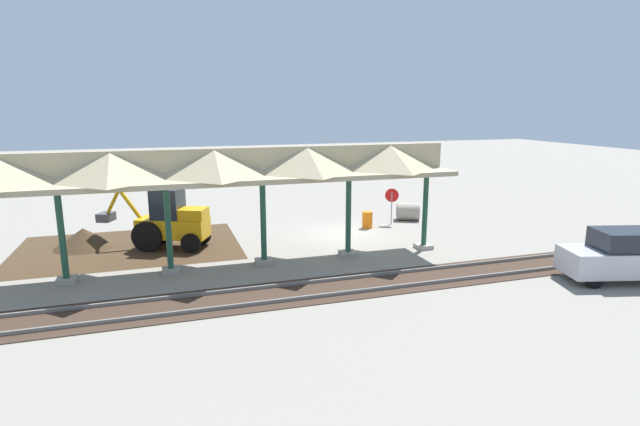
{
  "coord_description": "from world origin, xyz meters",
  "views": [
    {
      "loc": [
        8.79,
        23.56,
        6.54
      ],
      "look_at": [
        1.79,
        1.78,
        1.6
      ],
      "focal_mm": 28.0,
      "sensor_mm": 36.0,
      "label": 1
    }
  ],
  "objects": [
    {
      "name": "platform_canopy",
      "position": [
        6.76,
        3.68,
        4.17
      ],
      "size": [
        20.1,
        3.2,
        4.9
      ],
      "color": "#9E998E",
      "rests_on": "ground"
    },
    {
      "name": "traffic_barrel",
      "position": [
        -1.77,
        -0.84,
        0.45
      ],
      "size": [
        0.56,
        0.56,
        0.9
      ],
      "primitive_type": "cylinder",
      "color": "orange",
      "rests_on": "ground"
    },
    {
      "name": "concrete_pipe",
      "position": [
        -4.76,
        -1.87,
        0.5
      ],
      "size": [
        1.59,
        1.44,
        1.0
      ],
      "color": "#9E9384",
      "rests_on": "ground"
    },
    {
      "name": "backhoe",
      "position": [
        8.54,
        -0.06,
        1.27
      ],
      "size": [
        5.16,
        3.24,
        2.82
      ],
      "color": "orange",
      "rests_on": "ground"
    },
    {
      "name": "dirt_mound",
      "position": [
        12.45,
        -1.41,
        0.0
      ],
      "size": [
        5.46,
        5.46,
        1.83
      ],
      "primitive_type": "cone",
      "color": "#42301E",
      "rests_on": "ground"
    },
    {
      "name": "rail_tracks",
      "position": [
        0.0,
        7.34,
        0.03
      ],
      "size": [
        60.0,
        2.58,
        0.15
      ],
      "color": "slate",
      "rests_on": "ground"
    },
    {
      "name": "dirt_work_zone",
      "position": [
        10.43,
        -0.71,
        0.0
      ],
      "size": [
        10.04,
        7.0,
        0.01
      ],
      "primitive_type": "cube",
      "color": "#42301E",
      "rests_on": "ground"
    },
    {
      "name": "distant_parked_car",
      "position": [
        -7.62,
        9.85,
        0.98
      ],
      "size": [
        4.51,
        2.77,
        1.98
      ],
      "color": "#B7B7BC",
      "rests_on": "ground"
    },
    {
      "name": "ground_plane",
      "position": [
        0.0,
        0.0,
        0.0
      ],
      "size": [
        120.0,
        120.0,
        0.0
      ],
      "primitive_type": "plane",
      "color": "gray"
    },
    {
      "name": "stop_sign",
      "position": [
        -3.39,
        -1.24,
        1.45
      ],
      "size": [
        0.69,
        0.38,
        2.03
      ],
      "color": "gray",
      "rests_on": "ground"
    }
  ]
}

